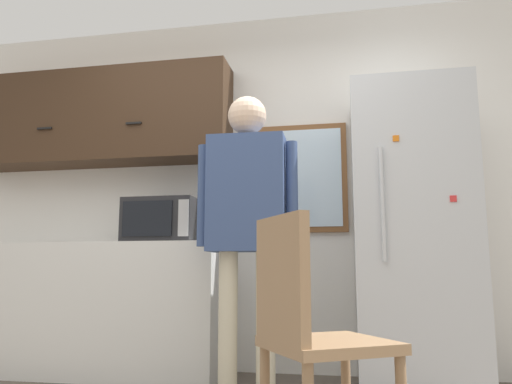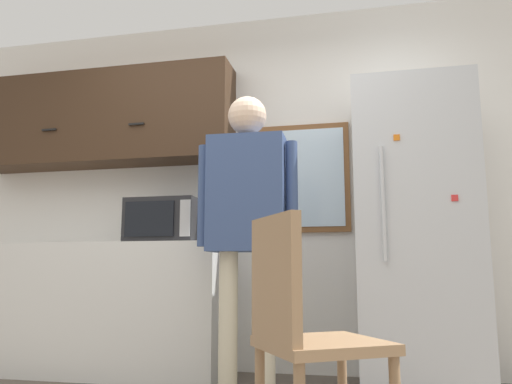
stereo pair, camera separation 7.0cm
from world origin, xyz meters
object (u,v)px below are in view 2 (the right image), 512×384
person (247,208)px  chair (303,326)px  microwave (166,221)px  refrigerator (415,233)px

person → chair: bearing=-66.2°
person → chair: 1.17m
microwave → chair: size_ratio=0.54×
person → chair: (0.43, -0.92, -0.58)m
chair → refrigerator: bearing=-54.3°
microwave → chair: bearing=-50.9°
person → refrigerator: size_ratio=0.92×
person → microwave: bearing=144.4°
chair → person: bearing=-7.1°
microwave → person: 0.85m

